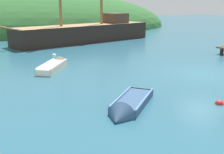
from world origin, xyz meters
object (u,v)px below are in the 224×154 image
Objects in this scene: sailing_ship at (86,35)px; rowboat_center at (128,108)px; buoy_red at (219,104)px; rowboat_portside at (55,66)px; buoy_white at (54,56)px.

rowboat_center is at bearing 60.56° from sailing_ship.
rowboat_center is 3.96m from buoy_red.
sailing_ship is at bearing 4.37° from rowboat_portside.
rowboat_portside is at bearing -127.87° from rowboat_center.
rowboat_center reaches higher than buoy_white.
buoy_red is at bearing 120.23° from rowboat_center.
buoy_white is (0.40, 12.71, -0.09)m from rowboat_center.
sailing_ship reaches higher than buoy_red.
rowboat_center is at bearing -140.26° from rowboat_portside.
sailing_ship reaches higher than rowboat_center.
sailing_ship is at bearing 50.62° from buoy_white.
sailing_ship is 53.71× the size of buoy_white.
rowboat_portside is 11.03× the size of buoy_white.
rowboat_portside is 4.52m from buoy_white.
rowboat_center reaches higher than buoy_red.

